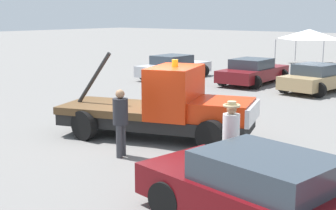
# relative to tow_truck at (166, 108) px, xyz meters

# --- Properties ---
(ground_plane) EXTENTS (160.00, 160.00, 0.00)m
(ground_plane) POSITION_rel_tow_truck_xyz_m (-0.33, -0.12, -0.92)
(ground_plane) COLOR slate
(tow_truck) EXTENTS (6.10, 3.73, 2.51)m
(tow_truck) POSITION_rel_tow_truck_xyz_m (0.00, 0.00, 0.00)
(tow_truck) COLOR black
(tow_truck) RESTS_ON ground
(foreground_car) EXTENTS (5.47, 2.71, 1.34)m
(foreground_car) POSITION_rel_tow_truck_xyz_m (5.28, -3.61, -0.27)
(foreground_car) COLOR #5B0A0F
(foreground_car) RESTS_ON ground
(person_near_truck) EXTENTS (0.39, 0.39, 1.76)m
(person_near_truck) POSITION_rel_tow_truck_xyz_m (3.27, -1.75, 0.12)
(person_near_truck) COLOR #38383D
(person_near_truck) RESTS_ON ground
(person_at_hood) EXTENTS (0.39, 0.39, 1.76)m
(person_at_hood) POSITION_rel_tow_truck_xyz_m (0.21, -2.11, 0.09)
(person_at_hood) COLOR #38383D
(person_at_hood) RESTS_ON ground
(parked_car_silver) EXTENTS (2.48, 4.91, 1.34)m
(parked_car_silver) POSITION_rel_tow_truck_xyz_m (-7.93, 10.47, -0.27)
(parked_car_silver) COLOR #B7B7BC
(parked_car_silver) RESTS_ON ground
(parked_car_maroon) EXTENTS (2.62, 4.90, 1.34)m
(parked_car_maroon) POSITION_rel_tow_truck_xyz_m (-3.39, 11.43, -0.27)
(parked_car_maroon) COLOR maroon
(parked_car_maroon) RESTS_ON ground
(parked_car_tan) EXTENTS (2.73, 4.42, 1.34)m
(parked_car_tan) POSITION_rel_tow_truck_xyz_m (0.22, 11.00, -0.28)
(parked_car_tan) COLOR tan
(parked_car_tan) RESTS_ON ground
(canopy_tent_white) EXTENTS (3.59, 3.59, 2.55)m
(canopy_tent_white) POSITION_rel_tow_truck_xyz_m (-4.95, 22.49, 1.26)
(canopy_tent_white) COLOR #9E9EA3
(canopy_tent_white) RESTS_ON ground
(traffic_cone) EXTENTS (0.40, 0.40, 0.55)m
(traffic_cone) POSITION_rel_tow_truck_xyz_m (0.13, 3.27, -0.67)
(traffic_cone) COLOR black
(traffic_cone) RESTS_ON ground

